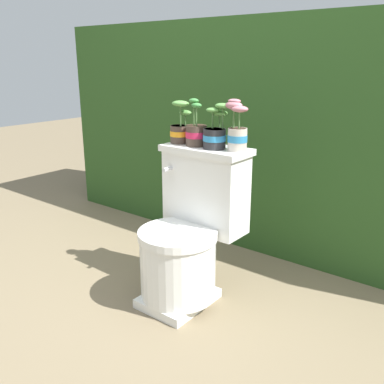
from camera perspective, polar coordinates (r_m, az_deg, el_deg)
ground_plane at (r=2.21m, az=-3.58°, el=-13.52°), size 12.00×12.00×0.00m
hedge_backdrop at (r=2.88m, az=11.41°, el=7.94°), size 3.02×0.81×1.36m
toilet at (r=2.06m, az=-0.37°, el=-5.67°), size 0.43×0.50×0.73m
potted_plant_left at (r=2.12m, az=-1.60°, el=8.49°), size 0.11×0.10×0.21m
potted_plant_midleft at (r=2.05m, az=0.56°, el=7.90°), size 0.10×0.10×0.22m
potted_plant_middle at (r=1.99m, az=3.12°, el=7.88°), size 0.12×0.12×0.21m
potted_plant_midright at (r=1.94m, az=6.02°, el=8.15°), size 0.12×0.09×0.23m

